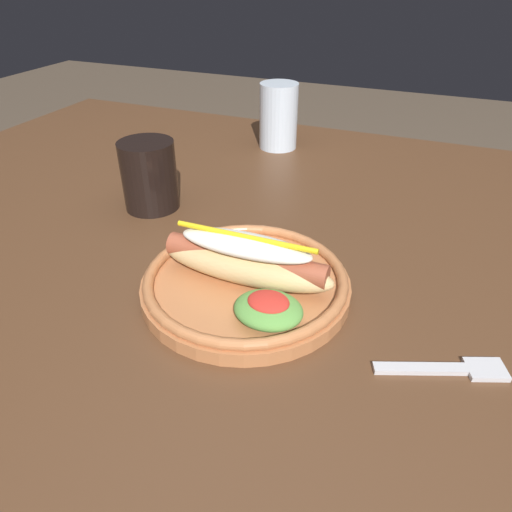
{
  "coord_description": "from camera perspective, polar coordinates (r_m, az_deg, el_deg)",
  "views": [
    {
      "loc": [
        0.2,
        -0.53,
        1.06
      ],
      "look_at": [
        0.03,
        -0.11,
        0.77
      ],
      "focal_mm": 33.11,
      "sensor_mm": 36.0,
      "label": 1
    }
  ],
  "objects": [
    {
      "name": "dining_table",
      "position": [
        0.7,
        1.16,
        -3.37
      ],
      "size": [
        1.35,
        0.93,
        0.74
      ],
      "color": "#51331E",
      "rests_on": "ground_plane"
    },
    {
      "name": "fork",
      "position": [
        0.48,
        22.52,
        -12.5
      ],
      "size": [
        0.12,
        0.06,
        0.0
      ],
      "rotation": [
        0.0,
        0.0,
        0.38
      ],
      "color": "silver",
      "rests_on": "dining_table"
    },
    {
      "name": "soda_cup",
      "position": [
        0.71,
        -12.86,
        9.42
      ],
      "size": [
        0.08,
        0.08,
        0.1
      ],
      "primitive_type": "cylinder",
      "color": "black",
      "rests_on": "dining_table"
    },
    {
      "name": "hot_dog_plate",
      "position": [
        0.52,
        -1.13,
        -2.58
      ],
      "size": [
        0.23,
        0.23,
        0.08
      ],
      "color": "#B77042",
      "rests_on": "dining_table"
    },
    {
      "name": "water_cup",
      "position": [
        0.93,
        2.74,
        16.52
      ],
      "size": [
        0.07,
        0.07,
        0.12
      ],
      "primitive_type": "cylinder",
      "color": "silver",
      "rests_on": "dining_table"
    }
  ]
}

